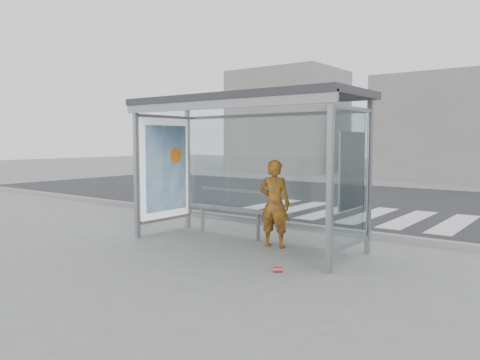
% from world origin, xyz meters
% --- Properties ---
extents(ground, '(80.00, 80.00, 0.00)m').
position_xyz_m(ground, '(0.00, 0.00, 0.00)').
color(ground, slate).
rests_on(ground, ground).
extents(road, '(30.00, 10.00, 0.01)m').
position_xyz_m(road, '(0.00, 7.00, 0.00)').
color(road, '#262628').
rests_on(road, ground).
extents(curb, '(30.00, 0.18, 0.12)m').
position_xyz_m(curb, '(0.00, 1.95, 0.06)').
color(curb, gray).
rests_on(curb, ground).
extents(crosswalk, '(5.55, 3.00, 0.00)m').
position_xyz_m(crosswalk, '(0.00, 4.50, 0.00)').
color(crosswalk, silver).
rests_on(crosswalk, ground).
extents(bus_shelter, '(4.25, 1.65, 2.62)m').
position_xyz_m(bus_shelter, '(-0.37, 0.06, 1.98)').
color(bus_shelter, gray).
rests_on(bus_shelter, ground).
extents(building_left, '(6.00, 5.00, 6.00)m').
position_xyz_m(building_left, '(-10.00, 18.00, 3.00)').
color(building_left, slate).
rests_on(building_left, ground).
extents(building_center, '(8.00, 5.00, 5.00)m').
position_xyz_m(building_center, '(0.00, 18.00, 2.50)').
color(building_center, slate).
rests_on(building_center, ground).
extents(person, '(0.62, 0.46, 1.53)m').
position_xyz_m(person, '(0.51, 0.22, 0.76)').
color(person, orange).
rests_on(person, ground).
extents(bench, '(1.76, 0.32, 0.91)m').
position_xyz_m(bench, '(-0.70, 0.50, 0.54)').
color(bench, slate).
rests_on(bench, ground).
extents(soda_can, '(0.15, 0.14, 0.07)m').
position_xyz_m(soda_can, '(1.40, -1.08, 0.04)').
color(soda_can, '#DB404D').
rests_on(soda_can, ground).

